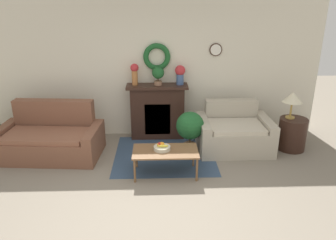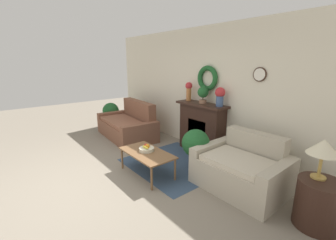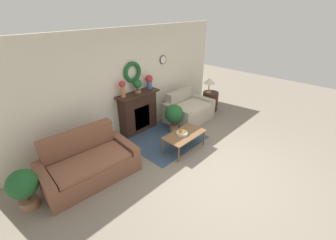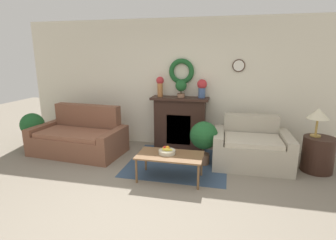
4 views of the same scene
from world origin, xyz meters
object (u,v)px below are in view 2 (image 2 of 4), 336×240
coffee_table (147,154)px  fruit_bowl (147,148)px  table_lamp (323,148)px  potted_plant_floor_by_loveseat (196,145)px  vase_on_mantel_right (220,95)px  side_table_by_loveseat (318,204)px  potted_plant_on_mantel (203,93)px  loveseat_right (242,169)px  fireplace (201,128)px  potted_plant_floor_by_couch (111,112)px  vase_on_mantel_left (189,90)px  couch_left (128,125)px

coffee_table → fruit_bowl: (-0.06, 0.04, 0.08)m
table_lamp → potted_plant_floor_by_loveseat: size_ratio=0.61×
fruit_bowl → vase_on_mantel_right: vase_on_mantel_right is taller
fruit_bowl → potted_plant_floor_by_loveseat: 0.88m
side_table_by_loveseat → table_lamp: table_lamp is taller
table_lamp → potted_plant_on_mantel: size_ratio=1.37×
loveseat_right → potted_plant_on_mantel: bearing=156.7°
coffee_table → table_lamp: bearing=21.3°
potted_plant_on_mantel → fruit_bowl: bearing=-88.5°
fruit_bowl → table_lamp: table_lamp is taller
fruit_bowl → table_lamp: bearing=20.1°
fruit_bowl → potted_plant_floor_by_loveseat: (0.52, 0.71, 0.05)m
fireplace → potted_plant_floor_by_couch: size_ratio=1.58×
potted_plant_floor_by_couch → potted_plant_on_mantel: bearing=12.5°
fruit_bowl → vase_on_mantel_left: bearing=108.1°
coffee_table → potted_plant_floor_by_couch: (-3.20, 0.83, 0.08)m
fireplace → couch_left: bearing=-159.2°
vase_on_mantel_right → potted_plant_floor_by_couch: (-3.53, -0.71, -0.86)m
vase_on_mantel_right → coffee_table: bearing=-102.1°
potted_plant_floor_by_loveseat → couch_left: bearing=179.0°
potted_plant_floor_by_couch → potted_plant_floor_by_loveseat: size_ratio=0.95×
potted_plant_floor_by_couch → fruit_bowl: bearing=-14.2°
fruit_bowl → potted_plant_floor_by_loveseat: potted_plant_floor_by_loveseat is taller
coffee_table → potted_plant_on_mantel: (-0.10, 1.52, 0.94)m
loveseat_right → potted_plant_on_mantel: size_ratio=3.75×
couch_left → coffee_table: couch_left is taller
side_table_by_loveseat → potted_plant_floor_by_loveseat: 1.96m
couch_left → fruit_bowl: bearing=-15.9°
side_table_by_loveseat → potted_plant_floor_by_couch: (-5.61, -0.03, 0.16)m
loveseat_right → vase_on_mantel_right: vase_on_mantel_right is taller
fireplace → loveseat_right: 1.57m
coffee_table → vase_on_mantel_left: 1.90m
loveseat_right → fruit_bowl: 1.64m
coffee_table → couch_left: bearing=159.2°
fruit_bowl → potted_plant_floor_by_couch: size_ratio=0.35×
potted_plant_floor_by_couch → loveseat_right: bearing=1.2°
table_lamp → potted_plant_on_mantel: (-2.44, 0.60, 0.33)m
couch_left → potted_plant_floor_by_couch: 1.14m
fireplace → fruit_bowl: 1.50m
vase_on_mantel_left → table_lamp: bearing=-12.1°
potted_plant_floor_by_loveseat → potted_plant_on_mantel: bearing=126.1°
vase_on_mantel_left → potted_plant_on_mantel: (0.45, -0.02, -0.03)m
coffee_table → potted_plant_on_mantel: size_ratio=2.91×
vase_on_mantel_right → potted_plant_on_mantel: vase_on_mantel_right is taller
vase_on_mantel_right → couch_left: bearing=-162.7°
vase_on_mantel_left → potted_plant_floor_by_loveseat: (1.01, -0.79, -0.83)m
side_table_by_loveseat → potted_plant_on_mantel: bearing=165.4°
fireplace → potted_plant_floor_by_couch: 3.16m
side_table_by_loveseat → potted_plant_floor_by_couch: potted_plant_floor_by_couch is taller
side_table_by_loveseat → vase_on_mantel_right: size_ratio=1.60×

